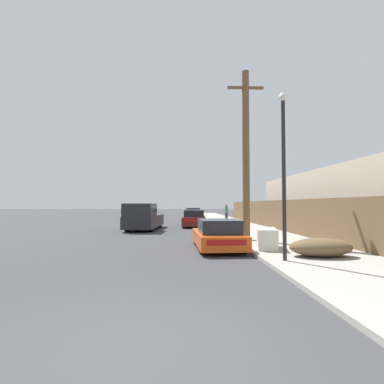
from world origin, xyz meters
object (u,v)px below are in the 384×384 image
pickup_truck (143,217)px  utility_pole (246,153)px  street_lamp (284,163)px  car_parked_far (193,214)px  pedestrian (226,212)px  discarded_fridge (267,238)px  parked_sports_car_red (218,235)px  brush_pile (321,247)px  car_parked_mid (194,219)px

pickup_truck → utility_pole: 9.73m
pickup_truck → street_lamp: street_lamp is taller
car_parked_far → street_lamp: (1.73, -25.64, 2.44)m
pickup_truck → street_lamp: 13.85m
pickup_truck → pedestrian: size_ratio=3.37×
pickup_truck → street_lamp: bearing=120.2°
discarded_fridge → utility_pole: utility_pole is taller
parked_sports_car_red → brush_pile: size_ratio=1.99×
brush_pile → utility_pole: bearing=106.3°
car_parked_mid → street_lamp: size_ratio=0.92×
car_parked_far → brush_pile: bearing=-82.5°
brush_pile → pedestrian: pedestrian is taller
pickup_truck → pedestrian: 11.60m
car_parked_mid → utility_pole: utility_pole is taller
parked_sports_car_red → street_lamp: (1.65, -3.20, 2.54)m
car_parked_far → utility_pole: size_ratio=0.55×
car_parked_far → car_parked_mid: bearing=-91.5°
car_parked_mid → pickup_truck: size_ratio=0.81×
street_lamp → pedestrian: (1.53, 21.33, -2.08)m
car_parked_mid → car_parked_far: 10.13m
car_parked_mid → pickup_truck: (-3.79, -3.14, 0.29)m
car_parked_far → brush_pile: car_parked_far is taller
utility_pole → brush_pile: bearing=-73.7°
discarded_fridge → car_parked_far: (-1.92, 23.09, 0.15)m
brush_pile → discarded_fridge: bearing=123.1°
car_parked_far → pickup_truck: bearing=-106.9°
discarded_fridge → utility_pole: bearing=105.5°
pickup_truck → discarded_fridge: bearing=126.4°
car_parked_far → pedestrian: (3.26, -4.31, 0.36)m
utility_pole → discarded_fridge: bearing=-86.9°
street_lamp → discarded_fridge: bearing=85.8°
utility_pole → brush_pile: 6.35m
car_parked_mid → utility_pole: 10.96m
parked_sports_car_red → brush_pile: bearing=-41.6°
utility_pole → pedestrian: utility_pole is taller
discarded_fridge → utility_pole: (-0.16, 2.87, 3.86)m
car_parked_mid → pickup_truck: pickup_truck is taller
car_parked_far → brush_pile: size_ratio=2.19×
car_parked_mid → car_parked_far: car_parked_far is taller
car_parked_mid → pedestrian: 6.84m
discarded_fridge → parked_sports_car_red: bearing=172.7°
street_lamp → brush_pile: 3.10m
car_parked_mid → utility_pole: size_ratio=0.57×
brush_pile → car_parked_mid: bearing=103.2°
discarded_fridge → car_parked_mid: 13.16m
utility_pole → pickup_truck: bearing=130.1°
car_parked_mid → pedestrian: pedestrian is taller
car_parked_mid → utility_pole: bearing=-74.9°
car_parked_mid → brush_pile: car_parked_mid is taller
street_lamp → brush_pile: bearing=24.2°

